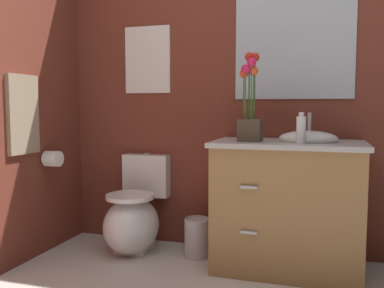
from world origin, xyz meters
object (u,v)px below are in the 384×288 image
vanity_cabinet (288,204)px  trash_bin (197,237)px  toilet_paper_roll (53,159)px  toilet (134,218)px  wall_mirror (294,48)px  wall_poster (147,60)px  soap_bottle (301,129)px  flower_vase (250,112)px  hanging_towel (23,114)px

vanity_cabinet → trash_bin: (-0.62, 0.05, -0.29)m
vanity_cabinet → trash_bin: 0.68m
toilet_paper_roll → toilet: bearing=20.2°
trash_bin → wall_mirror: size_ratio=0.34×
trash_bin → wall_poster: size_ratio=0.54×
toilet → soap_bottle: 1.35m
flower_vase → wall_mirror: size_ratio=0.70×
wall_poster → toilet_paper_roll: size_ratio=4.56×
wall_poster → toilet: bearing=-90.0°
wall_poster → wall_mirror: size_ratio=0.63×
wall_mirror → toilet_paper_roll: wall_mirror is taller
toilet → flower_vase: (0.85, -0.10, 0.77)m
soap_bottle → toilet_paper_roll: (-1.70, -0.03, -0.23)m
soap_bottle → trash_bin: bearing=164.5°
toilet → vanity_cabinet: 1.10m
trash_bin → hanging_towel: 1.44m
soap_bottle → wall_poster: 1.34m
vanity_cabinet → trash_bin: vanity_cabinet is taller
toilet → vanity_cabinet: (1.09, -0.03, 0.18)m
wall_poster → toilet_paper_roll: bearing=-139.0°
vanity_cabinet → toilet: bearing=178.6°
soap_bottle → wall_poster: wall_poster is taller
toilet_paper_roll → wall_poster: bearing=41.0°
trash_bin → wall_poster: wall_poster is taller
flower_vase → toilet_paper_roll: flower_vase is taller
vanity_cabinet → soap_bottle: size_ratio=5.45×
hanging_towel → wall_poster: bearing=49.4°
toilet → wall_mirror: bearing=13.9°
trash_bin → soap_bottle: bearing=-15.5°
toilet → flower_vase: bearing=-6.5°
toilet → wall_poster: bearing=90.0°
toilet → flower_vase: flower_vase is taller
hanging_towel → toilet_paper_roll: hanging_towel is taller
soap_bottle → toilet_paper_roll: soap_bottle is taller
toilet → wall_poster: (-0.00, 0.27, 1.16)m
toilet → vanity_cabinet: bearing=-1.4°
vanity_cabinet → soap_bottle: bearing=-60.5°
flower_vase → toilet_paper_roll: size_ratio=5.06×
vanity_cabinet → hanging_towel: hanging_towel is taller
toilet → hanging_towel: 1.04m
toilet → flower_vase: 1.15m
soap_bottle → hanging_towel: hanging_towel is taller
trash_bin → toilet_paper_roll: size_ratio=2.47×
soap_bottle → hanging_towel: 1.78m
trash_bin → hanging_towel: size_ratio=0.52×
wall_mirror → wall_poster: bearing=180.0°
toilet → toilet_paper_roll: size_ratio=6.27×
soap_bottle → trash_bin: size_ratio=0.68×
vanity_cabinet → toilet_paper_roll: (-1.62, -0.17, 0.25)m
hanging_towel → soap_bottle: bearing=8.2°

